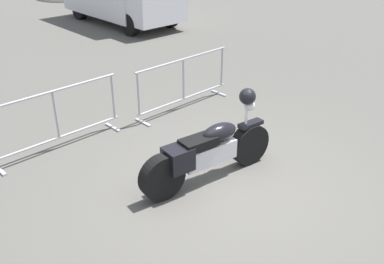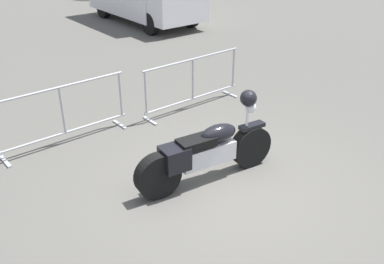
# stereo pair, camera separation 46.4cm
# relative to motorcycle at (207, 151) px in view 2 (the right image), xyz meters

# --- Properties ---
(ground_plane) EXTENTS (120.00, 120.00, 0.00)m
(ground_plane) POSITION_rel_motorcycle_xyz_m (0.13, -0.31, -0.50)
(ground_plane) COLOR #54514C
(motorcycle) EXTENTS (2.34, 0.38, 1.32)m
(motorcycle) POSITION_rel_motorcycle_xyz_m (0.00, 0.00, 0.00)
(motorcycle) COLOR black
(motorcycle) RESTS_ON ground
(crowd_barrier_near) EXTENTS (2.40, 0.63, 1.07)m
(crowd_barrier_near) POSITION_rel_motorcycle_xyz_m (-1.36, 2.36, 0.05)
(crowd_barrier_near) COLOR #9EA0A5
(crowd_barrier_near) RESTS_ON ground
(crowd_barrier_far) EXTENTS (2.40, 0.63, 1.07)m
(crowd_barrier_far) POSITION_rel_motorcycle_xyz_m (1.36, 2.36, 0.05)
(crowd_barrier_far) COLOR #9EA0A5
(crowd_barrier_far) RESTS_ON ground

